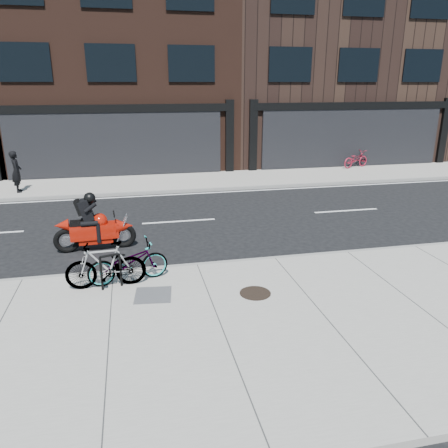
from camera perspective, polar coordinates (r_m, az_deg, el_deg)
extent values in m
plane|color=black|center=(12.61, -4.89, -2.36)|extent=(120.00, 120.00, 0.00)
cube|color=gray|center=(8.12, -0.16, -14.00)|extent=(60.00, 6.00, 0.13)
cube|color=gray|center=(20.01, -7.79, 5.39)|extent=(60.00, 3.50, 0.13)
cube|color=black|center=(26.41, -14.56, 23.72)|extent=(12.00, 10.00, 14.50)
cube|color=black|center=(28.68, 12.22, 21.36)|extent=(12.00, 10.00, 12.50)
cylinder|color=black|center=(9.67, -15.73, -6.27)|extent=(0.05, 0.05, 0.75)
cylinder|color=black|center=(9.76, -13.36, -5.85)|extent=(0.05, 0.05, 0.75)
cylinder|color=black|center=(9.57, -14.72, -3.99)|extent=(0.41, 0.17, 0.05)
imported|color=gray|center=(9.89, -12.44, -4.88)|extent=(1.87, 0.96, 0.93)
imported|color=gray|center=(9.73, -15.19, -5.19)|extent=(1.72, 0.53, 1.02)
torus|color=black|center=(12.39, -13.00, -1.50)|extent=(0.70, 0.19, 0.69)
torus|color=black|center=(12.42, -19.85, -2.07)|extent=(0.70, 0.19, 0.69)
cube|color=#971206|center=(12.32, -16.56, -0.88)|extent=(1.28, 0.48, 0.40)
cone|color=#971206|center=(12.30, -12.89, -0.29)|extent=(0.50, 0.49, 0.46)
sphere|color=#971206|center=(12.23, -15.94, 0.39)|extent=(0.42, 0.42, 0.42)
cube|color=black|center=(12.25, -18.13, 0.11)|extent=(0.59, 0.33, 0.13)
cylinder|color=silver|center=(12.60, -19.08, -1.82)|extent=(0.58, 0.13, 0.09)
cube|color=black|center=(12.15, -17.60, 1.77)|extent=(0.43, 0.40, 0.62)
cube|color=black|center=(12.13, -18.43, 2.08)|extent=(0.26, 0.33, 0.42)
sphere|color=black|center=(12.06, -17.15, 3.25)|extent=(0.30, 0.30, 0.30)
imported|color=black|center=(19.53, -25.48, 6.19)|extent=(0.51, 0.67, 1.66)
imported|color=maroon|center=(24.02, 16.83, 8.12)|extent=(1.78, 1.15, 0.88)
cylinder|color=black|center=(9.34, 4.10, -8.99)|extent=(0.80, 0.80, 0.02)
cube|color=#4F4F52|center=(9.36, -9.24, -9.13)|extent=(0.83, 0.83, 0.02)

